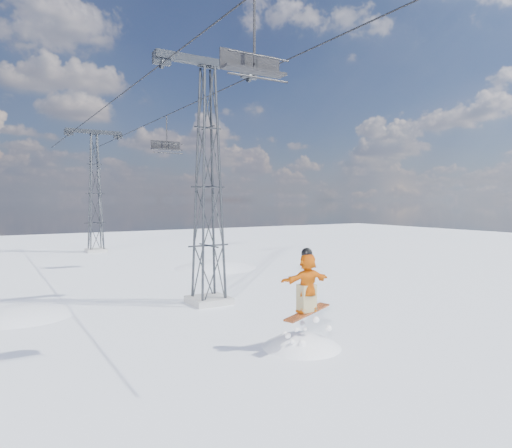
# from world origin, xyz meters

# --- Properties ---
(ground) EXTENTS (120.00, 120.00, 0.00)m
(ground) POSITION_xyz_m (0.00, 0.00, 0.00)
(ground) COLOR white
(ground) RESTS_ON ground
(snow_terrain) EXTENTS (39.00, 37.00, 22.00)m
(snow_terrain) POSITION_xyz_m (-4.77, 21.24, -9.59)
(snow_terrain) COLOR white
(snow_terrain) RESTS_ON ground
(lift_tower_near) EXTENTS (5.20, 1.80, 11.43)m
(lift_tower_near) POSITION_xyz_m (0.80, 8.00, 5.47)
(lift_tower_near) COLOR #999999
(lift_tower_near) RESTS_ON ground
(lift_tower_far) EXTENTS (5.20, 1.80, 11.43)m
(lift_tower_far) POSITION_xyz_m (0.80, 33.00, 5.47)
(lift_tower_far) COLOR #999999
(lift_tower_far) RESTS_ON ground
(haul_cables) EXTENTS (4.46, 51.00, 0.06)m
(haul_cables) POSITION_xyz_m (0.80, 19.50, 10.85)
(haul_cables) COLOR black
(haul_cables) RESTS_ON ground
(snowboarder_jump) EXTENTS (4.40, 4.40, 7.30)m
(snowboarder_jump) POSITION_xyz_m (0.71, 0.54, -1.59)
(snowboarder_jump) COLOR white
(snowboarder_jump) RESTS_ON ground
(lift_chair_near) EXTENTS (2.01, 0.58, 2.49)m
(lift_chair_near) POSITION_xyz_m (-1.40, 0.15, 8.85)
(lift_chair_near) COLOR black
(lift_chair_near) RESTS_ON ground
(lift_chair_mid) EXTENTS (2.17, 0.62, 2.69)m
(lift_chair_mid) POSITION_xyz_m (3.00, 19.64, 8.70)
(lift_chair_mid) COLOR black
(lift_chair_mid) RESTS_ON ground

